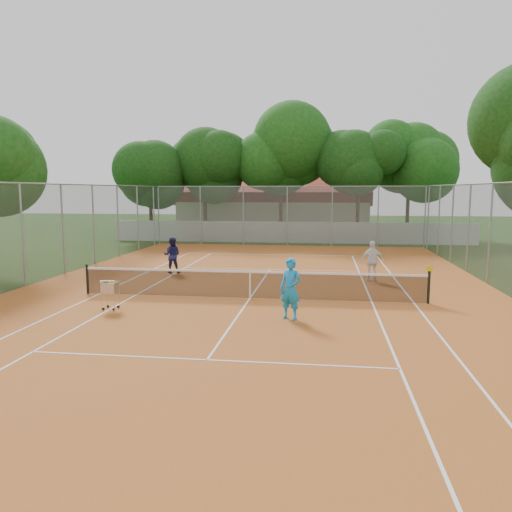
# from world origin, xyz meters

# --- Properties ---
(ground) EXTENTS (120.00, 120.00, 0.00)m
(ground) POSITION_xyz_m (0.00, 0.00, 0.00)
(ground) COLOR #17350E
(ground) RESTS_ON ground
(court_pad) EXTENTS (18.00, 34.00, 0.02)m
(court_pad) POSITION_xyz_m (0.00, 0.00, 0.01)
(court_pad) COLOR #AD5B21
(court_pad) RESTS_ON ground
(court_lines) EXTENTS (10.98, 23.78, 0.01)m
(court_lines) POSITION_xyz_m (0.00, 0.00, 0.02)
(court_lines) COLOR white
(court_lines) RESTS_ON court_pad
(tennis_net) EXTENTS (11.88, 0.10, 0.98)m
(tennis_net) POSITION_xyz_m (0.00, 0.00, 0.51)
(tennis_net) COLOR black
(tennis_net) RESTS_ON court_pad
(perimeter_fence) EXTENTS (18.00, 34.00, 4.00)m
(perimeter_fence) POSITION_xyz_m (0.00, 0.00, 2.00)
(perimeter_fence) COLOR slate
(perimeter_fence) RESTS_ON ground
(boundary_wall) EXTENTS (26.00, 0.30, 1.50)m
(boundary_wall) POSITION_xyz_m (0.00, 19.00, 0.75)
(boundary_wall) COLOR silver
(boundary_wall) RESTS_ON ground
(clubhouse) EXTENTS (16.40, 9.00, 4.40)m
(clubhouse) POSITION_xyz_m (-2.00, 29.00, 2.20)
(clubhouse) COLOR beige
(clubhouse) RESTS_ON ground
(tropical_trees) EXTENTS (29.00, 19.00, 10.00)m
(tropical_trees) POSITION_xyz_m (0.00, 22.00, 5.00)
(tropical_trees) COLOR black
(tropical_trees) RESTS_ON ground
(player_near) EXTENTS (0.76, 0.64, 1.78)m
(player_near) POSITION_xyz_m (1.57, -2.63, 0.91)
(player_near) COLOR #188AD4
(player_near) RESTS_ON court_pad
(player_far_left) EXTENTS (0.84, 0.69, 1.61)m
(player_far_left) POSITION_xyz_m (-4.29, 4.89, 0.82)
(player_far_left) COLOR #18194A
(player_far_left) RESTS_ON court_pad
(player_far_right) EXTENTS (0.98, 0.43, 1.66)m
(player_far_right) POSITION_xyz_m (4.48, 3.98, 0.85)
(player_far_right) COLOR silver
(player_far_right) RESTS_ON court_pad
(ball_hopper) EXTENTS (0.54, 0.54, 0.95)m
(ball_hopper) POSITION_xyz_m (-4.08, -2.21, 0.50)
(ball_hopper) COLOR silver
(ball_hopper) RESTS_ON court_pad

